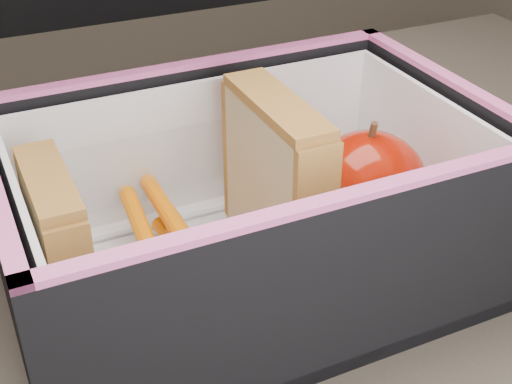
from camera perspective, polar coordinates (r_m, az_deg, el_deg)
lunch_bag at (r=0.48m, az=-0.88°, el=0.02°), size 0.32×0.35×0.29m
plastic_tub at (r=0.47m, az=-6.50°, el=-3.28°), size 0.19×0.14×0.08m
sandwich_left at (r=0.45m, az=-15.48°, el=-4.11°), size 0.02×0.09×0.10m
sandwich_right at (r=0.48m, az=1.61°, el=1.02°), size 0.03×0.11×0.12m
carrot_sticks at (r=0.49m, az=-6.07°, el=-4.42°), size 0.05×0.15×0.03m
paper_napkin at (r=0.54m, az=8.32°, el=-2.80°), size 0.09×0.09×0.01m
red_apple at (r=0.51m, az=8.91°, el=0.58°), size 0.09×0.09×0.09m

